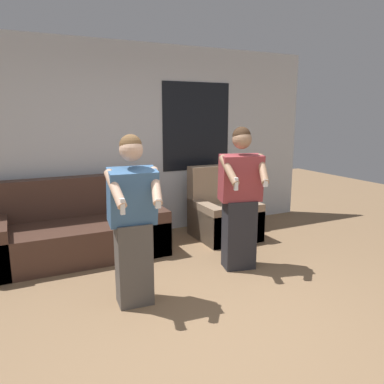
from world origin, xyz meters
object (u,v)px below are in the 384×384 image
armchair (223,215)px  person_left (133,222)px  person_right (240,200)px  couch (77,231)px

armchair → person_left: bearing=-142.1°
person_left → armchair: bearing=37.9°
person_left → person_right: person_right is taller
couch → person_right: bearing=-37.5°
couch → armchair: 2.01m
armchair → person_left: size_ratio=0.64×
couch → person_left: person_left is taller
couch → person_left: 1.62m
person_left → couch: bearing=100.1°
couch → armchair: bearing=-4.9°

